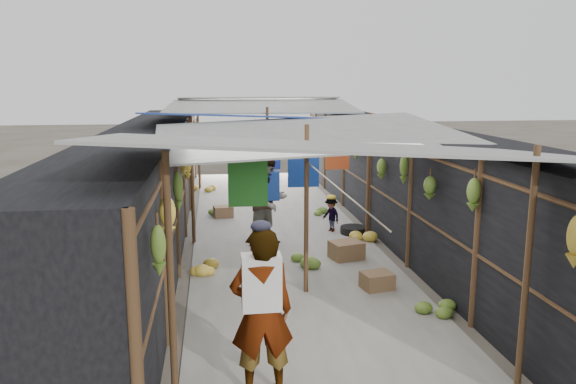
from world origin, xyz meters
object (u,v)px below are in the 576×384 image
crate_near (377,281)px  shopper_blue (269,202)px  vendor_seated (331,215)px  vendor_elderly (262,312)px  black_basin (353,230)px

crate_near → shopper_blue: shopper_blue is taller
crate_near → vendor_seated: (-0.00, 3.48, 0.24)m
vendor_elderly → vendor_seated: bearing=-110.9°
shopper_blue → crate_near: bearing=-96.5°
vendor_elderly → shopper_blue: bearing=-99.2°
black_basin → vendor_elderly: bearing=-112.6°
vendor_elderly → vendor_seated: size_ratio=2.34×
black_basin → vendor_seated: vendor_seated is taller
black_basin → crate_near: bearing=-97.7°
vendor_elderly → vendor_seated: (2.05, 6.20, -0.51)m
vendor_elderly → vendor_seated: 6.55m
vendor_elderly → shopper_blue: vendor_elderly is taller
crate_near → vendor_seated: bearing=79.2°
black_basin → vendor_seated: (-0.44, 0.24, 0.30)m
vendor_elderly → black_basin: bearing=-115.3°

